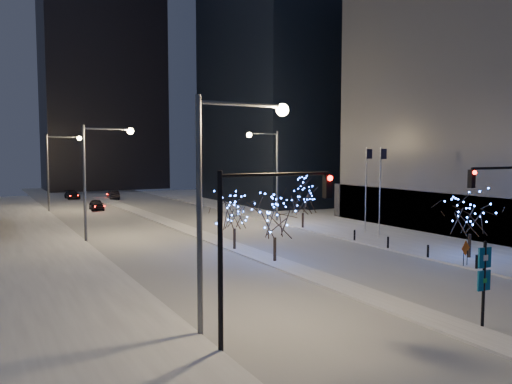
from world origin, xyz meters
TOP-DOWN VIEW (x-y plane):
  - ground at (0.00, 0.00)m, footprint 160.00×160.00m
  - road at (0.00, 35.00)m, footprint 20.00×130.00m
  - median at (0.00, 30.00)m, footprint 2.00×80.00m
  - east_sidewalk at (15.00, 20.00)m, footprint 10.00×90.00m
  - west_sidewalk at (-14.00, 20.00)m, footprint 8.00×90.00m
  - midrise_block at (34.00, 18.00)m, footprint 30.00×22.00m
  - plinth at (34.00, 18.00)m, footprint 30.00×24.00m
  - horizon_block at (6.00, 92.00)m, footprint 24.00×14.00m
  - street_lamp_w_near at (-8.94, 2.00)m, footprint 4.40×0.56m
  - street_lamp_w_mid at (-8.94, 27.00)m, footprint 4.40×0.56m
  - street_lamp_w_far at (-8.94, 52.00)m, footprint 4.40×0.56m
  - street_lamp_east at (10.08, 30.00)m, footprint 3.90×0.56m
  - traffic_signal_west at (-8.44, -0.00)m, footprint 5.26×0.43m
  - traffic_signal_east at (8.94, 1.00)m, footprint 5.26×0.43m
  - flagpoles at (13.37, 17.25)m, footprint 1.35×2.60m
  - bollards at (10.20, 10.00)m, footprint 0.16×12.16m
  - car_near at (-4.15, 51.33)m, footprint 1.97×4.24m
  - car_mid at (1.50, 65.89)m, footprint 1.91×4.47m
  - car_far at (-4.31, 69.87)m, footprint 2.04×4.77m
  - holiday_tree_median_near at (-0.02, 12.40)m, footprint 4.52×4.52m
  - holiday_tree_median_far at (-0.50, 17.67)m, footprint 4.18×4.18m
  - holiday_tree_plaza_near at (12.79, 6.55)m, footprint 4.09×4.09m
  - holiday_tree_plaza_far at (10.50, 24.24)m, footprint 5.07×5.07m
  - wayfinding_sign at (1.02, -3.20)m, footprint 0.69×0.16m
  - construction_sign at (10.30, 4.93)m, footprint 1.01×0.22m

SIDE VIEW (x-z plane):
  - ground at x=0.00m, z-range 0.00..0.00m
  - road at x=0.00m, z-range 0.00..0.02m
  - median at x=0.00m, z-range 0.00..0.15m
  - east_sidewalk at x=15.00m, z-range 0.00..0.15m
  - west_sidewalk at x=-14.00m, z-range 0.00..0.15m
  - bollards at x=10.20m, z-range 0.15..1.05m
  - car_far at x=-4.31m, z-range 0.00..1.37m
  - car_near at x=-4.15m, z-range 0.00..1.40m
  - car_mid at x=1.50m, z-range 0.00..1.43m
  - construction_sign at x=10.30m, z-range 0.32..2.01m
  - plinth at x=34.00m, z-range 0.00..4.00m
  - wayfinding_sign at x=1.02m, z-range 0.44..4.33m
  - holiday_tree_median_far at x=-0.50m, z-range 0.81..5.30m
  - holiday_tree_median_near at x=-0.02m, z-range 0.83..5.40m
  - holiday_tree_plaza_far at x=10.50m, z-range 0.72..5.69m
  - holiday_tree_plaza_near at x=12.79m, z-range 0.85..5.61m
  - traffic_signal_west at x=-8.44m, z-range 1.26..8.26m
  - traffic_signal_east at x=8.94m, z-range 1.26..8.26m
  - flagpoles at x=13.37m, z-range 0.80..8.80m
  - street_lamp_east at x=10.08m, z-range 1.45..11.45m
  - street_lamp_w_near at x=-8.94m, z-range 1.50..11.50m
  - street_lamp_w_mid at x=-8.94m, z-range 1.50..11.50m
  - street_lamp_w_far at x=-8.94m, z-range 1.50..11.50m
  - midrise_block at x=34.00m, z-range 0.00..30.00m
  - horizon_block at x=6.00m, z-range 0.00..42.00m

